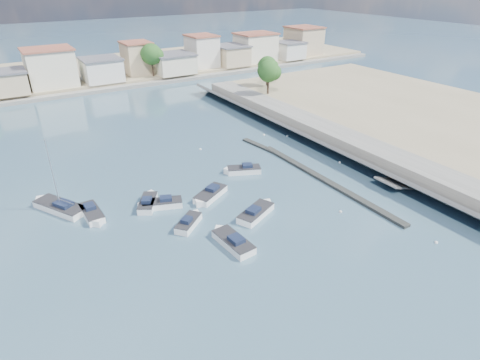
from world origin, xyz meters
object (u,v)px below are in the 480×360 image
Objects in this scene: motorboat_f at (242,170)px; motorboat_h at (257,212)px; motorboat_d at (209,195)px; sailboat at (59,206)px; motorboat_e at (148,202)px; motorboat_c at (160,204)px; motorboat_a at (232,241)px; motorboat_b at (189,222)px; motorboat_g at (92,214)px.

motorboat_h is at bearing -113.48° from motorboat_f.
sailboat is (-16.10, 6.90, 0.03)m from motorboat_d.
motorboat_d is 1.15× the size of motorboat_e.
motorboat_e is at bearing -173.98° from motorboat_f.
sailboat is (-10.23, 5.68, 0.03)m from motorboat_c.
sailboat reaches higher than motorboat_a.
motorboat_d is 0.94× the size of motorboat_h.
motorboat_h is (7.40, -2.17, 0.00)m from motorboat_b.
motorboat_d is 8.12m from motorboat_f.
motorboat_c is 0.57× the size of sailboat.
motorboat_d is at bearing -11.76° from motorboat_c.
motorboat_c is at bearing 107.47° from motorboat_a.
motorboat_g and motorboat_h have the same top height.
motorboat_c is 7.58m from motorboat_g.
motorboat_h is at bearing -66.29° from motorboat_d.
motorboat_a and motorboat_f have the same top height.
motorboat_b and motorboat_d have the same top height.
motorboat_g is at bearing 172.80° from motorboat_e.
motorboat_f is 11.04m from motorboat_h.
motorboat_a is 12.65m from motorboat_e.
motorboat_c and motorboat_f have the same top height.
motorboat_c is at bearing -46.89° from motorboat_e.
motorboat_h is at bearing -34.95° from sailboat.
motorboat_c is 1.13× the size of motorboat_e.
motorboat_c and motorboat_e have the same top height.
motorboat_a and motorboat_h have the same top height.
motorboat_h is (2.76, -6.28, 0.00)m from motorboat_d.
motorboat_e is 14.16m from motorboat_f.
motorboat_c is 5.99m from motorboat_d.
motorboat_c is 0.92× the size of motorboat_h.
motorboat_a is 11.24m from motorboat_c.
motorboat_g is at bearing 166.58° from motorboat_d.
motorboat_d and motorboat_e have the same top height.
motorboat_f is (11.80, 7.95, 0.00)m from motorboat_b.
motorboat_b is 15.88m from sailboat.
sailboat is at bearing 156.81° from motorboat_d.
sailboat reaches higher than motorboat_h.
motorboat_h is 23.01m from sailboat.
motorboat_b is 0.77× the size of motorboat_c.
sailboat is (-9.17, 4.54, 0.03)m from motorboat_e.
motorboat_f is (9.65, 13.34, -0.00)m from motorboat_a.
motorboat_d is 1.04× the size of motorboat_f.
motorboat_e is (-2.28, 6.47, 0.00)m from motorboat_b.
motorboat_a and motorboat_d have the same top height.
sailboat is at bearing 129.69° from motorboat_a.
motorboat_f is at bearing 28.23° from motorboat_d.
motorboat_b is 0.79× the size of motorboat_f.
sailboat reaches higher than motorboat_d.
motorboat_e is (-6.93, 2.36, 0.00)m from motorboat_d.
motorboat_f and motorboat_g have the same top height.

